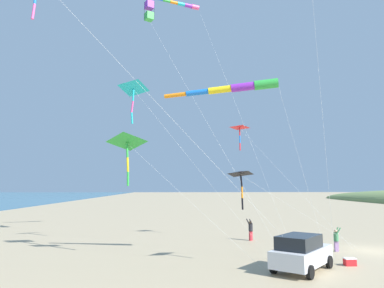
{
  "coord_description": "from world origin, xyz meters",
  "views": [
    {
      "loc": [
        -14.11,
        -23.34,
        4.31
      ],
      "look_at": [
        -12.57,
        -1.29,
        7.13
      ],
      "focal_mm": 32.01,
      "sensor_mm": 36.0,
      "label": 1
    }
  ],
  "objects_px": {
    "kite_box_black_fish_shape": "(149,11)",
    "kite_delta_magenta_far_left": "(241,174)",
    "cooler_box": "(350,262)",
    "person_adult_flyer": "(251,229)",
    "kite_delta_striped_overhead": "(127,143)",
    "kite_delta_rainbow_low_near": "(133,89)",
    "parked_car": "(301,252)",
    "kite_windsock_yellow_midlevel": "(184,5)",
    "kite_windsock_white_trailing": "(236,88)",
    "person_child_green_jacket": "(336,238)",
    "kite_delta_teal_far_right": "(240,128)"
  },
  "relations": [
    {
      "from": "parked_car",
      "to": "kite_windsock_yellow_midlevel",
      "type": "bearing_deg",
      "value": 115.37
    },
    {
      "from": "parked_car",
      "to": "kite_windsock_yellow_midlevel",
      "type": "height_order",
      "value": "kite_windsock_yellow_midlevel"
    },
    {
      "from": "kite_windsock_yellow_midlevel",
      "to": "kite_delta_magenta_far_left",
      "type": "bearing_deg",
      "value": -74.8
    },
    {
      "from": "cooler_box",
      "to": "person_adult_flyer",
      "type": "relative_size",
      "value": 0.35
    },
    {
      "from": "person_child_green_jacket",
      "to": "kite_windsock_white_trailing",
      "type": "height_order",
      "value": "kite_windsock_white_trailing"
    },
    {
      "from": "kite_delta_rainbow_low_near",
      "to": "kite_delta_magenta_far_left",
      "type": "xyz_separation_m",
      "value": [
        6.9,
        -6.25,
        -6.73
      ]
    },
    {
      "from": "cooler_box",
      "to": "kite_box_black_fish_shape",
      "type": "bearing_deg",
      "value": 147.25
    },
    {
      "from": "parked_car",
      "to": "person_adult_flyer",
      "type": "xyz_separation_m",
      "value": [
        -0.18,
        10.34,
        0.01
      ]
    },
    {
      "from": "person_adult_flyer",
      "to": "kite_windsock_white_trailing",
      "type": "xyz_separation_m",
      "value": [
        -2.76,
        -8.51,
        9.34
      ]
    },
    {
      "from": "cooler_box",
      "to": "kite_delta_rainbow_low_near",
      "type": "distance_m",
      "value": 18.57
    },
    {
      "from": "kite_delta_teal_far_right",
      "to": "cooler_box",
      "type": "bearing_deg",
      "value": -66.87
    },
    {
      "from": "kite_delta_magenta_far_left",
      "to": "kite_delta_rainbow_low_near",
      "type": "bearing_deg",
      "value": 137.84
    },
    {
      "from": "parked_car",
      "to": "kite_delta_striped_overhead",
      "type": "height_order",
      "value": "kite_delta_striped_overhead"
    },
    {
      "from": "cooler_box",
      "to": "parked_car",
      "type": "bearing_deg",
      "value": -162.05
    },
    {
      "from": "cooler_box",
      "to": "kite_windsock_white_trailing",
      "type": "relative_size",
      "value": 0.06
    },
    {
      "from": "kite_delta_teal_far_right",
      "to": "kite_box_black_fish_shape",
      "type": "height_order",
      "value": "kite_box_black_fish_shape"
    },
    {
      "from": "person_child_green_jacket",
      "to": "kite_delta_teal_far_right",
      "type": "distance_m",
      "value": 11.41
    },
    {
      "from": "cooler_box",
      "to": "kite_windsock_white_trailing",
      "type": "distance_m",
      "value": 11.82
    },
    {
      "from": "parked_car",
      "to": "kite_delta_magenta_far_left",
      "type": "distance_m",
      "value": 5.2
    },
    {
      "from": "kite_delta_striped_overhead",
      "to": "kite_windsock_yellow_midlevel",
      "type": "distance_m",
      "value": 16.79
    },
    {
      "from": "kite_delta_striped_overhead",
      "to": "kite_delta_rainbow_low_near",
      "type": "bearing_deg",
      "value": 91.78
    },
    {
      "from": "person_child_green_jacket",
      "to": "kite_delta_rainbow_low_near",
      "type": "distance_m",
      "value": 18.11
    },
    {
      "from": "kite_delta_striped_overhead",
      "to": "kite_delta_magenta_far_left",
      "type": "bearing_deg",
      "value": -19.04
    },
    {
      "from": "kite_windsock_white_trailing",
      "to": "kite_windsock_yellow_midlevel",
      "type": "height_order",
      "value": "kite_windsock_yellow_midlevel"
    },
    {
      "from": "person_adult_flyer",
      "to": "kite_delta_teal_far_right",
      "type": "bearing_deg",
      "value": 167.83
    },
    {
      "from": "kite_delta_rainbow_low_near",
      "to": "kite_windsock_yellow_midlevel",
      "type": "relative_size",
      "value": 0.58
    },
    {
      "from": "cooler_box",
      "to": "person_child_green_jacket",
      "type": "height_order",
      "value": "person_child_green_jacket"
    },
    {
      "from": "kite_box_black_fish_shape",
      "to": "kite_delta_rainbow_low_near",
      "type": "relative_size",
      "value": 1.58
    },
    {
      "from": "cooler_box",
      "to": "kite_delta_striped_overhead",
      "type": "xyz_separation_m",
      "value": [
        -12.76,
        2.76,
        6.95
      ]
    },
    {
      "from": "person_adult_flyer",
      "to": "person_child_green_jacket",
      "type": "relative_size",
      "value": 1.09
    },
    {
      "from": "kite_delta_striped_overhead",
      "to": "kite_windsock_yellow_midlevel",
      "type": "height_order",
      "value": "kite_windsock_yellow_midlevel"
    },
    {
      "from": "parked_car",
      "to": "kite_box_black_fish_shape",
      "type": "distance_m",
      "value": 21.54
    },
    {
      "from": "kite_delta_teal_far_right",
      "to": "kite_windsock_yellow_midlevel",
      "type": "bearing_deg",
      "value": 162.59
    },
    {
      "from": "person_adult_flyer",
      "to": "person_child_green_jacket",
      "type": "xyz_separation_m",
      "value": [
        4.67,
        -5.19,
        -0.08
      ]
    },
    {
      "from": "kite_box_black_fish_shape",
      "to": "kite_delta_magenta_far_left",
      "type": "relative_size",
      "value": 1.9
    },
    {
      "from": "person_adult_flyer",
      "to": "kite_delta_magenta_far_left",
      "type": "xyz_separation_m",
      "value": [
        -2.65,
        -8.9,
        4.11
      ]
    },
    {
      "from": "person_child_green_jacket",
      "to": "kite_delta_striped_overhead",
      "type": "distance_m",
      "value": 15.49
    },
    {
      "from": "cooler_box",
      "to": "kite_delta_magenta_far_left",
      "type": "height_order",
      "value": "kite_delta_magenta_far_left"
    },
    {
      "from": "kite_delta_striped_overhead",
      "to": "kite_delta_magenta_far_left",
      "type": "height_order",
      "value": "kite_delta_striped_overhead"
    },
    {
      "from": "cooler_box",
      "to": "kite_delta_rainbow_low_near",
      "type": "relative_size",
      "value": 0.05
    },
    {
      "from": "kite_windsock_white_trailing",
      "to": "kite_delta_striped_overhead",
      "type": "xyz_separation_m",
      "value": [
        -6.67,
        1.95,
        -3.15
      ]
    },
    {
      "from": "person_child_green_jacket",
      "to": "kite_delta_rainbow_low_near",
      "type": "height_order",
      "value": "kite_delta_rainbow_low_near"
    },
    {
      "from": "person_child_green_jacket",
      "to": "kite_delta_magenta_far_left",
      "type": "relative_size",
      "value": 0.16
    },
    {
      "from": "person_child_green_jacket",
      "to": "kite_delta_rainbow_low_near",
      "type": "relative_size",
      "value": 0.13
    },
    {
      "from": "kite_delta_teal_far_right",
      "to": "kite_delta_rainbow_low_near",
      "type": "height_order",
      "value": "kite_delta_rainbow_low_near"
    },
    {
      "from": "person_child_green_jacket",
      "to": "kite_delta_striped_overhead",
      "type": "bearing_deg",
      "value": -174.43
    },
    {
      "from": "kite_delta_rainbow_low_near",
      "to": "kite_windsock_yellow_midlevel",
      "type": "height_order",
      "value": "kite_windsock_yellow_midlevel"
    },
    {
      "from": "person_adult_flyer",
      "to": "kite_delta_magenta_far_left",
      "type": "bearing_deg",
      "value": -106.57
    },
    {
      "from": "person_adult_flyer",
      "to": "kite_windsock_white_trailing",
      "type": "relative_size",
      "value": 0.16
    },
    {
      "from": "cooler_box",
      "to": "kite_delta_striped_overhead",
      "type": "relative_size",
      "value": 0.07
    }
  ]
}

